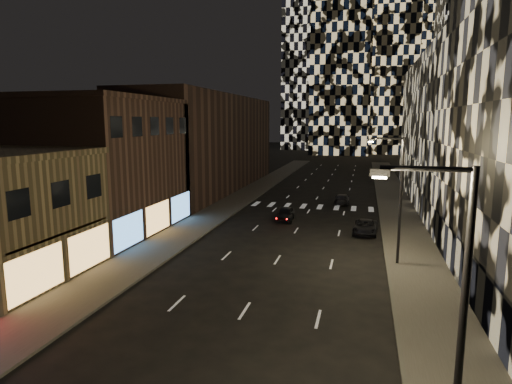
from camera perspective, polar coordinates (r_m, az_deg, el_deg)
The scene contains 13 objects.
sidewalk_left at distance 54.52m, azimuth -3.06°, elevation -1.35°, with size 4.00×120.00×0.15m, color #47443F.
sidewalk_right at distance 52.27m, azimuth 18.38°, elevation -2.29°, with size 4.00×120.00×0.15m, color #47443F.
curb_left at distance 53.94m, azimuth -0.93°, elevation -1.46°, with size 0.20×120.00×0.15m, color #4C4C47.
curb_right at distance 52.15m, azimuth 16.08°, elevation -2.20°, with size 0.20×120.00×0.15m, color #4C4C47.
retail_brown at distance 41.79m, azimuth -19.26°, elevation 3.07°, with size 10.00×15.00×12.00m, color brown.
retail_filler_left at distance 65.39m, azimuth -6.39°, elevation 6.50°, with size 10.00×40.00×14.00m, color brown.
midrise_base at distance 27.78m, azimuth 26.97°, elevation -9.93°, with size 0.60×25.00×3.00m, color #383838.
midrise_filler_right at distance 59.79m, azimuth 28.04°, elevation 7.13°, with size 16.00×40.00×18.00m, color #232326.
streetlight_near at distance 12.35m, azimuth 24.77°, elevation -14.60°, with size 2.55×0.25×9.00m.
streetlight_far at distance 31.58m, azimuth 18.35°, elevation 0.06°, with size 2.55×0.25×9.00m.
car_dark_midlane at distance 44.69m, azimuth 3.95°, elevation -2.93°, with size 1.66×4.12×1.40m, color black.
car_dark_oncoming at distance 54.55m, azimuth 11.42°, elevation -0.92°, with size 1.78×4.39×1.27m, color black.
car_dark_rightlane at distance 40.67m, azimuth 14.36°, elevation -4.55°, with size 2.07×4.48×1.25m, color black.
Camera 1 is at (6.02, -1.12, 10.19)m, focal length 30.00 mm.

